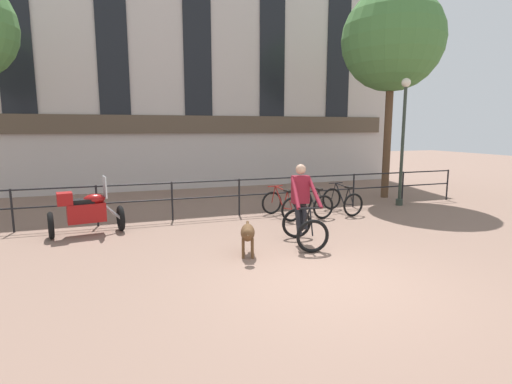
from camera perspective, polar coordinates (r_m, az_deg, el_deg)
ground_plane at (r=6.80m, az=10.85°, el=-12.32°), size 60.00×60.00×0.00m
canal_railing at (r=11.26m, az=-2.42°, el=0.16°), size 15.05×0.05×1.05m
building_facade at (r=16.95m, az=-8.55°, el=17.94°), size 18.00×0.72×10.21m
cyclist_with_bike at (r=8.59m, az=6.65°, el=-2.35°), size 0.84×1.26×1.70m
dog at (r=7.74m, az=-1.20°, el=-5.95°), size 0.45×0.99×0.64m
parked_motorcycle at (r=10.04m, az=-23.15°, el=-2.54°), size 1.70×0.87×1.35m
parked_bicycle_near_lamp at (r=11.06m, az=3.67°, el=-1.86°), size 0.82×1.20×0.86m
parked_bicycle_mid_left at (r=11.47m, az=8.09°, el=-1.54°), size 0.78×1.18×0.86m
parked_bicycle_mid_right at (r=11.94m, az=12.19°, el=-1.23°), size 0.75×1.16×0.86m
street_lamp at (r=13.46m, az=20.27°, el=7.66°), size 0.28×0.28×3.98m
tree_canalside_right at (r=15.15m, az=18.91°, el=19.79°), size 3.42×3.42×7.12m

